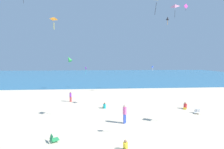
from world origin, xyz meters
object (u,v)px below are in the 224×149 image
(beach_chair_far_left, at_px, (54,139))
(kite_purple, at_px, (86,68))
(kite_magenta, at_px, (186,6))
(kite_blue, at_px, (153,67))
(person_0, at_px, (71,96))
(kite_green, at_px, (69,59))
(person_3, at_px, (185,106))
(kite_orange, at_px, (54,18))
(kite_black, at_px, (168,18))
(person_4, at_px, (125,113))
(beach_chair_mid_beach, at_px, (197,111))
(kite_pink, at_px, (175,6))
(person_2, at_px, (104,106))
(person_1, at_px, (125,146))

(beach_chair_far_left, height_order, kite_purple, kite_purple)
(kite_magenta, bearing_deg, kite_blue, 137.70)
(person_0, distance_m, kite_green, 10.83)
(person_3, height_order, kite_orange, kite_orange)
(beach_chair_far_left, distance_m, kite_black, 24.10)
(person_0, height_order, kite_green, kite_green)
(person_4, bearing_deg, beach_chair_mid_beach, 57.74)
(kite_orange, height_order, kite_pink, kite_pink)
(kite_black, bearing_deg, beach_chair_mid_beach, -92.67)
(person_2, height_order, kite_magenta, kite_magenta)
(person_1, relative_size, kite_orange, 0.75)
(kite_purple, bearing_deg, kite_orange, -90.84)
(kite_pink, bearing_deg, beach_chair_far_left, -151.86)
(beach_chair_mid_beach, bearing_deg, kite_magenta, -170.99)
(person_0, bearing_deg, person_1, 36.75)
(kite_green, bearing_deg, kite_magenta, -11.15)
(kite_blue, bearing_deg, person_1, -112.43)
(person_1, distance_m, kite_orange, 10.11)
(person_1, xyz_separation_m, person_4, (0.63, 4.41, 0.76))
(kite_black, bearing_deg, kite_green, 161.50)
(person_1, relative_size, kite_black, 0.49)
(person_1, xyz_separation_m, kite_green, (-7.59, 21.94, 5.79))
(kite_pink, bearing_deg, kite_blue, 80.24)
(person_3, relative_size, kite_black, 0.59)
(person_2, height_order, kite_pink, kite_pink)
(kite_black, relative_size, kite_magenta, 1.11)
(kite_orange, relative_size, kite_pink, 0.60)
(person_1, height_order, kite_green, kite_green)
(beach_chair_far_left, xyz_separation_m, kite_black, (14.38, 14.85, 12.41))
(person_0, height_order, kite_magenta, kite_magenta)
(person_2, relative_size, kite_orange, 0.77)
(kite_black, relative_size, kite_pink, 0.92)
(kite_pink, bearing_deg, beach_chair_mid_beach, -22.29)
(person_3, height_order, person_4, person_4)
(person_4, xyz_separation_m, kite_magenta, (12.68, 13.41, 14.14))
(kite_green, distance_m, kite_purple, 3.98)
(person_1, height_order, person_2, person_2)
(kite_green, height_order, kite_magenta, kite_magenta)
(beach_chair_far_left, distance_m, kite_pink, 17.34)
(person_0, distance_m, kite_purple, 11.60)
(person_1, bearing_deg, kite_magenta, 169.28)
(person_4, distance_m, kite_blue, 19.57)
(person_0, distance_m, person_3, 15.00)
(beach_chair_far_left, bearing_deg, kite_orange, 57.81)
(beach_chair_mid_beach, bearing_deg, kite_green, -102.96)
(person_3, xyz_separation_m, person_4, (-7.94, -3.87, 0.71))
(beach_chair_far_left, relative_size, kite_purple, 0.47)
(person_2, xyz_separation_m, kite_pink, (7.64, -1.67, 11.45))
(kite_magenta, bearing_deg, person_4, -133.39)
(kite_pink, height_order, kite_blue, kite_pink)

